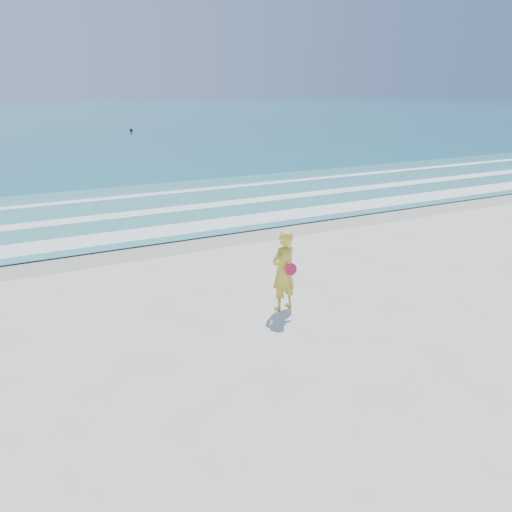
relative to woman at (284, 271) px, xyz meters
name	(u,v)px	position (x,y,z in m)	size (l,w,h in m)	color
ground	(357,382)	(-0.40, -3.11, -0.89)	(400.00, 400.00, 0.00)	silver
wet_sand	(178,242)	(-0.40, 5.89, -0.89)	(400.00, 2.40, 0.00)	#B2A893
ocean	(14,113)	(-0.40, 101.89, -0.87)	(400.00, 190.00, 0.04)	#19727F
shallow	(137,209)	(-0.40, 10.89, -0.85)	(400.00, 10.00, 0.01)	#59B7AD
foam_near	(166,231)	(-0.40, 7.19, -0.84)	(400.00, 1.40, 0.01)	white
foam_mid	(142,213)	(-0.40, 10.09, -0.84)	(400.00, 0.90, 0.01)	white
foam_far	(122,197)	(-0.40, 13.39, -0.84)	(400.00, 0.60, 0.01)	white
buoy	(131,130)	(8.73, 47.84, -0.68)	(0.35, 0.35, 0.35)	black
woman	(284,271)	(0.00, 0.00, 0.00)	(0.74, 0.58, 1.79)	gold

